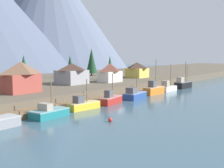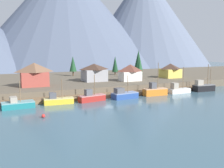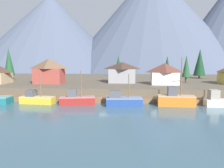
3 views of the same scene
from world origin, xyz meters
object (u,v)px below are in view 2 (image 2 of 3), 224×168
at_px(fishing_boat_orange, 155,91).
at_px(house_red, 35,74).
at_px(fishing_boat_blue, 124,95).
at_px(house_white, 130,72).
at_px(conifer_mid_left, 115,64).
at_px(house_grey, 94,72).
at_px(fishing_boat_white, 178,90).
at_px(fishing_boat_teal, 18,104).
at_px(fishing_boat_black, 203,87).
at_px(channel_buoy, 43,116).
at_px(conifer_near_right, 73,64).
at_px(fishing_boat_yellow, 58,100).
at_px(fishing_boat_red, 92,97).
at_px(house_yellow, 170,70).
at_px(conifer_mid_right, 140,66).
at_px(conifer_back_left, 138,61).

bearing_deg(fishing_boat_orange, house_red, 156.61).
distance_m(fishing_boat_blue, fishing_boat_orange, 10.46).
relative_size(house_white, conifer_mid_left, 0.91).
xyz_separation_m(house_red, house_grey, (20.55, 4.84, -0.50)).
bearing_deg(fishing_boat_white, house_red, 158.42).
height_order(fishing_boat_teal, conifer_mid_left, conifer_mid_left).
bearing_deg(fishing_boat_black, house_grey, 147.84).
bearing_deg(channel_buoy, conifer_mid_left, 51.78).
height_order(fishing_boat_blue, house_red, house_red).
bearing_deg(conifer_near_right, house_white, -60.93).
bearing_deg(fishing_boat_yellow, conifer_near_right, 74.65).
bearing_deg(house_grey, fishing_boat_blue, -87.88).
bearing_deg(house_white, fishing_boat_orange, -91.49).
relative_size(fishing_boat_red, house_yellow, 1.05).
bearing_deg(conifer_mid_left, fishing_boat_blue, -111.86).
distance_m(house_red, conifer_mid_right, 39.77).
xyz_separation_m(house_grey, conifer_back_left, (28.02, 17.27, 2.79)).
xyz_separation_m(fishing_boat_orange, fishing_boat_white, (8.89, 0.24, -0.24)).
height_order(conifer_near_right, conifer_mid_left, conifer_near_right).
xyz_separation_m(conifer_mid_left, conifer_back_left, (11.77, -0.03, 1.16)).
bearing_deg(house_white, fishing_boat_white, -61.44).
bearing_deg(fishing_boat_red, conifer_near_right, 71.19).
height_order(house_white, conifer_near_right, conifer_near_right).
bearing_deg(fishing_boat_red, fishing_boat_white, -8.70).
relative_size(conifer_back_left, channel_buoy, 15.37).
relative_size(house_red, conifer_near_right, 0.98).
distance_m(house_red, house_grey, 21.12).
xyz_separation_m(house_grey, conifer_mid_right, (18.81, 0.70, 1.73)).
relative_size(conifer_mid_left, conifer_back_left, 0.76).
xyz_separation_m(fishing_boat_teal, conifer_back_left, (54.51, 38.42, 7.47)).
relative_size(fishing_boat_yellow, conifer_near_right, 0.87).
bearing_deg(house_yellow, fishing_boat_teal, -161.89).
height_order(fishing_boat_white, conifer_mid_left, conifer_mid_left).
bearing_deg(fishing_boat_orange, channel_buoy, -158.59).
xyz_separation_m(fishing_boat_black, house_yellow, (1.09, 18.51, 4.03)).
xyz_separation_m(fishing_boat_yellow, conifer_mid_right, (35.99, 21.42, 6.33)).
distance_m(fishing_boat_yellow, conifer_near_right, 43.70).
height_order(fishing_boat_teal, conifer_mid_right, conifer_mid_right).
height_order(fishing_boat_yellow, fishing_boat_white, fishing_boat_white).
bearing_deg(house_red, fishing_boat_white, -21.04).
distance_m(conifer_mid_right, conifer_back_left, 18.98).
xyz_separation_m(fishing_boat_yellow, fishing_boat_black, (47.08, -0.15, 0.32)).
xyz_separation_m(fishing_boat_blue, house_red, (-21.34, 16.40, 5.02)).
distance_m(house_red, conifer_mid_left, 42.96).
bearing_deg(conifer_back_left, house_yellow, -81.40).
bearing_deg(conifer_back_left, conifer_mid_right, -119.07).
relative_size(fishing_boat_red, fishing_boat_orange, 0.77).
distance_m(fishing_boat_teal, house_red, 18.12).
relative_size(fishing_boat_black, house_red, 1.06).
bearing_deg(house_white, fishing_boat_black, -41.16).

